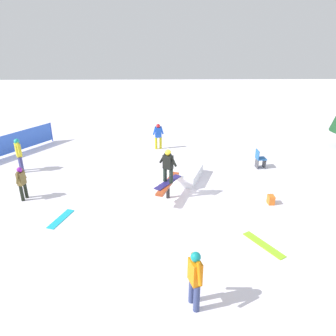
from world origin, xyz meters
The scene contains 13 objects.
ground_plane centered at (0.00, 0.00, 0.00)m, with size 60.00×60.00×0.00m, color white.
rail_feature centered at (0.00, 0.00, 0.55)m, with size 2.02×0.94×0.66m.
snow_kicker_ramp centered at (-1.75, 0.62, 0.23)m, with size 1.80×1.50×0.46m, color white.
main_rider_on_rail centered at (0.00, 0.00, 1.31)m, with size 1.38×1.08×1.33m.
bystander_blue centered at (-5.48, -0.42, 0.78)m, with size 0.27×0.60×1.38m.
bystander_brown centered at (0.01, -5.50, 0.75)m, with size 0.59×0.26×1.33m.
bystander_orange centered at (5.33, 0.52, 0.87)m, with size 0.70×0.33×1.55m.
bystander_yellow centered at (-2.59, -6.62, 0.88)m, with size 0.59×0.42×1.57m.
loose_snowboard_cyan centered at (1.46, -3.72, 0.01)m, with size 1.26×0.28×0.02m, color #19B4CC.
loose_snowboard_lime centered at (3.03, 2.85, 0.01)m, with size 1.51×0.28×0.02m, color #95DD27.
folding_chair centered at (-2.85, 4.32, 0.41)m, with size 0.47×0.47×0.88m.
backpack_on_snow centered at (0.52, 3.83, 0.17)m, with size 0.30×0.22×0.34m, color orange.
safety_fence centered at (-4.91, -7.85, 0.60)m, with size 3.93×2.70×1.10m.
Camera 1 is at (11.14, -0.19, 6.13)m, focal length 35.00 mm.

